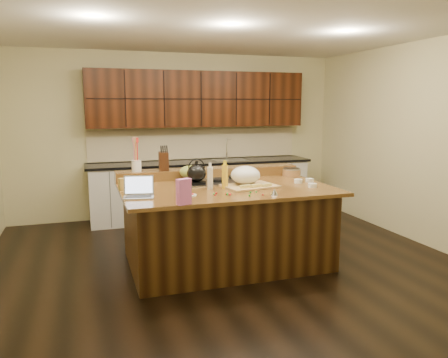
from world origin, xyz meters
name	(u,v)px	position (x,y,z in m)	size (l,w,h in m)	color
room	(225,150)	(0.00, 0.00, 1.35)	(5.52, 5.02, 2.72)	black
island	(225,224)	(0.00, 0.00, 0.46)	(2.40, 1.60, 0.92)	black
back_ledge	(209,173)	(0.00, 0.70, 0.98)	(2.40, 0.30, 0.12)	black
cooktop	(218,181)	(0.00, 0.30, 0.94)	(0.92, 0.52, 0.05)	gray
back_counter	(201,158)	(0.30, 2.23, 0.98)	(3.70, 0.66, 2.40)	silver
kettle	(197,173)	(-0.30, 0.17, 1.07)	(0.23, 0.23, 0.20)	black
green_bowl	(191,172)	(-0.30, 0.43, 1.04)	(0.29, 0.29, 0.16)	olive
laptop	(139,191)	(-1.03, -0.27, 0.98)	(0.35, 0.29, 0.21)	#B7B7BC
oil_bottle	(225,177)	(-0.04, -0.12, 1.06)	(0.07, 0.07, 0.27)	yellow
vinegar_bottle	(210,178)	(-0.21, -0.10, 1.04)	(0.06, 0.06, 0.25)	silver
wooden_tray	(246,178)	(0.23, -0.08, 1.03)	(0.66, 0.53, 0.24)	tan
ramekin_a	(312,185)	(0.94, -0.36, 0.94)	(0.10, 0.10, 0.04)	white
ramekin_b	(310,180)	(1.08, -0.04, 0.94)	(0.10, 0.10, 0.04)	white
ramekin_c	(298,181)	(0.92, -0.05, 0.94)	(0.10, 0.10, 0.04)	white
strainer_bowl	(291,173)	(1.07, 0.43, 0.97)	(0.24, 0.24, 0.09)	#996B3F
kitchen_timer	(274,192)	(0.34, -0.63, 0.96)	(0.08, 0.08, 0.07)	silver
pink_bag	(184,192)	(-0.67, -0.76, 1.04)	(0.13, 0.07, 0.25)	pink
candy_plate	(188,195)	(-0.54, -0.38, 0.93)	(0.18, 0.18, 0.01)	white
package_box	(123,184)	(-1.15, 0.12, 0.99)	(0.10, 0.07, 0.14)	gold
utensil_crock	(136,166)	(-0.93, 0.70, 1.11)	(0.12, 0.12, 0.14)	white
knife_block	(164,161)	(-0.59, 0.70, 1.16)	(0.12, 0.19, 0.23)	black
gumdrop_0	(263,195)	(0.21, -0.61, 0.93)	(0.02, 0.02, 0.02)	red
gumdrop_1	(251,192)	(0.13, -0.46, 0.93)	(0.02, 0.02, 0.02)	#198C26
gumdrop_2	(230,194)	(-0.10, -0.46, 0.93)	(0.02, 0.02, 0.02)	red
gumdrop_3	(249,196)	(0.06, -0.61, 0.93)	(0.02, 0.02, 0.02)	#198C26
gumdrop_4	(230,195)	(-0.11, -0.50, 0.93)	(0.02, 0.02, 0.02)	red
gumdrop_5	(214,194)	(-0.26, -0.41, 0.93)	(0.02, 0.02, 0.02)	#198C26
gumdrop_6	(215,195)	(-0.27, -0.47, 0.93)	(0.02, 0.02, 0.02)	red
gumdrop_7	(256,192)	(0.20, -0.45, 0.93)	(0.02, 0.02, 0.02)	#198C26
gumdrop_8	(226,194)	(-0.14, -0.47, 0.93)	(0.02, 0.02, 0.02)	red
gumdrop_9	(227,194)	(-0.14, -0.47, 0.93)	(0.02, 0.02, 0.02)	#198C26
gumdrop_10	(216,193)	(-0.23, -0.39, 0.93)	(0.02, 0.02, 0.02)	red
gumdrop_11	(227,193)	(-0.13, -0.44, 0.93)	(0.02, 0.02, 0.02)	#198C26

